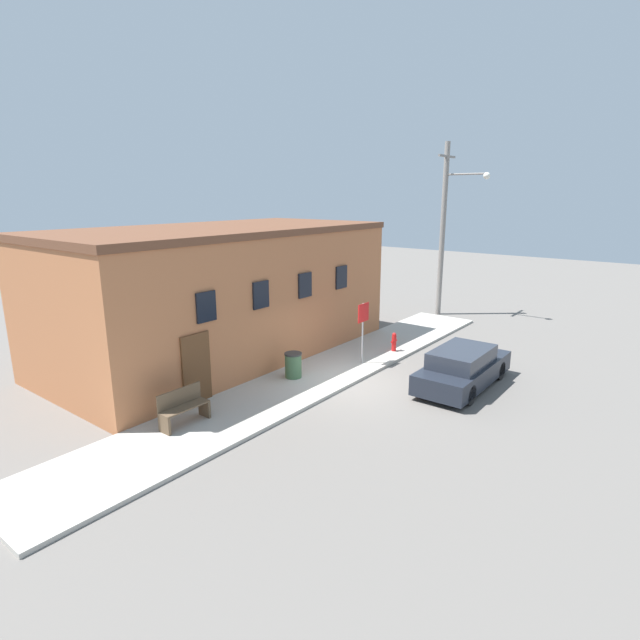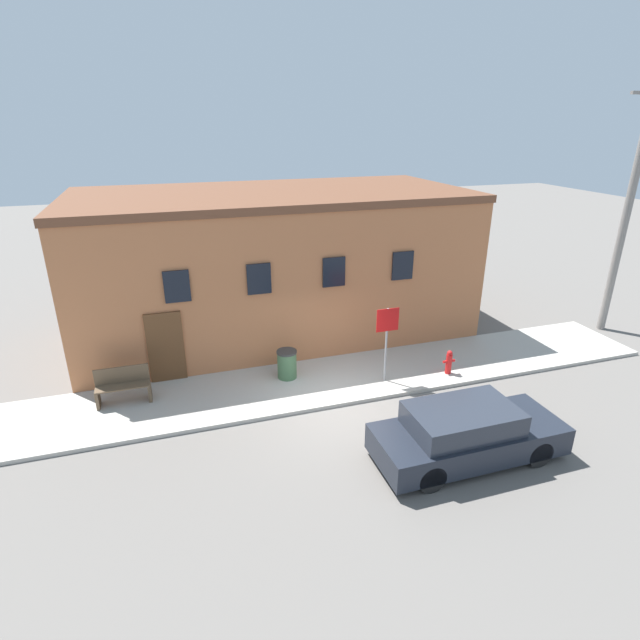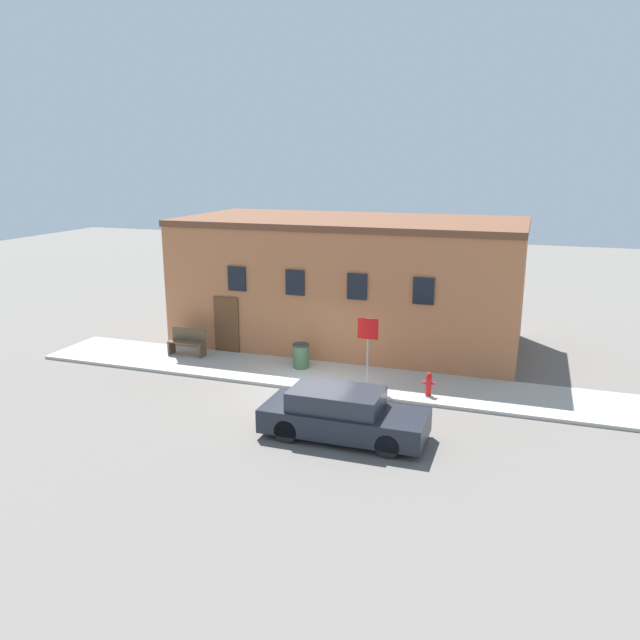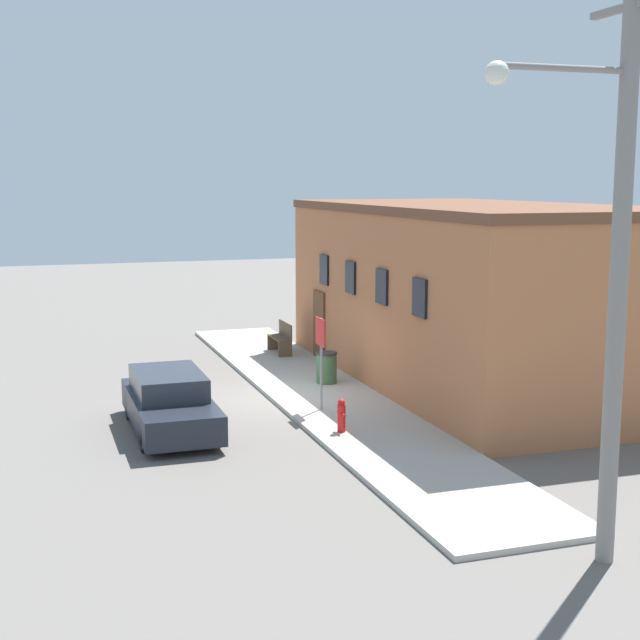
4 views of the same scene
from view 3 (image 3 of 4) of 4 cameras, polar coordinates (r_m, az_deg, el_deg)
ground_plane at (r=19.85m, az=-1.01°, el=-6.58°), size 80.00×80.00×0.00m
sidewalk at (r=21.07m, az=0.29°, el=-5.16°), size 20.75×2.79×0.11m
brick_building at (r=24.71m, az=2.82°, el=3.56°), size 13.11×6.33×4.95m
fire_hydrant at (r=19.41m, az=9.90°, el=-5.78°), size 0.38×0.18×0.74m
stop_sign at (r=19.60m, az=4.39°, el=-1.75°), size 0.67×0.06×2.23m
bench at (r=23.55m, az=-12.04°, el=-2.03°), size 1.38×0.44×0.98m
trash_bin at (r=21.65m, az=-1.75°, el=-3.28°), size 0.59×0.59×0.85m
parked_car at (r=16.52m, az=2.04°, el=-8.66°), size 4.32×1.68×1.32m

